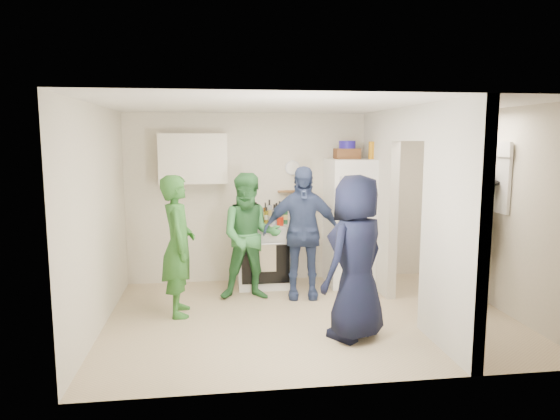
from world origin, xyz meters
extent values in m
plane|color=#C3B389|center=(0.00, 0.00, 0.00)|extent=(4.80, 4.80, 0.00)
plane|color=silver|center=(0.00, 1.70, 1.25)|extent=(4.80, 0.00, 4.80)
plane|color=silver|center=(0.00, -1.70, 1.25)|extent=(4.80, 0.00, 4.80)
plane|color=silver|center=(-2.40, 0.00, 1.25)|extent=(0.00, 3.40, 3.40)
plane|color=silver|center=(2.40, 0.00, 1.25)|extent=(0.00, 3.40, 3.40)
plane|color=white|center=(0.00, 0.00, 2.50)|extent=(4.80, 4.80, 0.00)
cube|color=silver|center=(1.20, 1.10, 1.25)|extent=(0.12, 1.20, 2.50)
cube|color=silver|center=(1.20, -1.10, 1.25)|extent=(0.12, 1.20, 2.50)
cube|color=silver|center=(1.20, 0.00, 2.30)|extent=(0.12, 1.00, 0.40)
cube|color=white|center=(-0.42, 1.37, 0.46)|extent=(0.77, 0.64, 0.92)
cube|color=silver|center=(-1.40, 1.52, 1.85)|extent=(0.95, 0.34, 0.70)
cube|color=white|center=(0.90, 1.34, 0.92)|extent=(0.76, 0.74, 1.84)
cube|color=brown|center=(0.80, 1.39, 1.91)|extent=(0.35, 0.25, 0.15)
cylinder|color=#211699|center=(0.80, 1.39, 2.04)|extent=(0.24, 0.24, 0.11)
cylinder|color=orange|center=(1.12, 1.24, 1.96)|extent=(0.09, 0.09, 0.25)
cylinder|color=white|center=(0.05, 1.68, 1.70)|extent=(0.22, 0.02, 0.22)
cube|color=olive|center=(0.00, 1.65, 1.35)|extent=(0.35, 0.08, 0.03)
cube|color=black|center=(2.38, 0.20, 1.65)|extent=(0.03, 0.70, 0.80)
cube|color=white|center=(2.36, 0.20, 1.65)|extent=(0.04, 0.76, 0.86)
cube|color=white|center=(2.34, 0.20, 2.00)|extent=(0.04, 0.82, 0.18)
cylinder|color=gold|center=(-0.54, 1.15, 1.04)|extent=(0.09, 0.09, 0.25)
cylinder|color=red|center=(-0.20, 1.17, 0.98)|extent=(0.09, 0.09, 0.12)
imported|color=#36762F|center=(-1.56, 0.32, 0.85)|extent=(0.45, 0.65, 1.70)
imported|color=#367C41|center=(-0.66, 0.80, 0.84)|extent=(0.85, 0.68, 1.69)
imported|color=navy|center=(0.03, 0.79, 0.89)|extent=(1.09, 0.56, 1.77)
imported|color=black|center=(0.36, -0.67, 0.88)|extent=(1.02, 0.97, 1.76)
imported|color=black|center=(2.10, 0.20, 0.91)|extent=(1.21, 1.36, 1.83)
cylinder|color=brown|center=(-0.72, 1.48, 1.08)|extent=(0.06, 0.06, 0.31)
cylinder|color=#194D1E|center=(-0.59, 1.31, 1.07)|extent=(0.08, 0.08, 0.29)
cylinder|color=#AFBCBE|center=(-0.52, 1.54, 1.07)|extent=(0.08, 0.08, 0.29)
cylinder|color=#675C12|center=(-0.39, 1.32, 1.04)|extent=(0.06, 0.06, 0.25)
cylinder|color=#B2B8C6|center=(-0.31, 1.56, 1.08)|extent=(0.07, 0.07, 0.32)
cylinder|color=#173E16|center=(-0.23, 1.40, 1.07)|extent=(0.08, 0.08, 0.29)
cylinder|color=brown|center=(-0.17, 1.50, 1.07)|extent=(0.07, 0.07, 0.30)
cylinder|color=#9AA1A5|center=(-0.71, 1.23, 1.05)|extent=(0.06, 0.06, 0.26)
cylinder|color=#532E0E|center=(-0.38, 1.49, 1.06)|extent=(0.06, 0.06, 0.29)
cylinder|color=#1E5A34|center=(-0.12, 1.27, 1.05)|extent=(0.07, 0.07, 0.26)
cylinder|color=brown|center=(-0.66, 1.39, 1.06)|extent=(0.06, 0.06, 0.28)
cylinder|color=#9EA1AE|center=(-0.28, 1.21, 1.07)|extent=(0.08, 0.08, 0.30)
camera|label=1|loc=(-1.13, -5.66, 2.12)|focal=32.00mm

